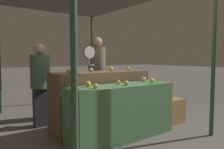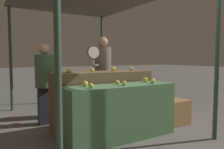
% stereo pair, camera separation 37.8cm
% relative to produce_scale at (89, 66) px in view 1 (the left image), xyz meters
% --- Properties ---
extents(ground_plane, '(60.00, 60.00, 0.00)m').
position_rel_produce_scale_xyz_m(ground_plane, '(-0.12, -1.25, -1.14)').
color(ground_plane, '#66605B').
extents(display_counter_front, '(1.88, 0.55, 0.88)m').
position_rel_produce_scale_xyz_m(display_counter_front, '(-0.12, -1.25, -0.70)').
color(display_counter_front, '#4C7A4C').
rests_on(display_counter_front, ground_plane).
extents(display_counter_back, '(1.88, 0.55, 1.07)m').
position_rel_produce_scale_xyz_m(display_counter_back, '(-0.12, -0.65, -0.61)').
color(display_counter_back, brown).
rests_on(display_counter_back, ground_plane).
extents(apple_front_0, '(0.07, 0.07, 0.07)m').
position_rel_produce_scale_xyz_m(apple_front_0, '(-0.71, -1.35, -0.22)').
color(apple_front_0, gold).
rests_on(apple_front_0, display_counter_front).
extents(apple_front_1, '(0.08, 0.08, 0.08)m').
position_rel_produce_scale_xyz_m(apple_front_1, '(-0.13, -1.35, -0.22)').
color(apple_front_1, gold).
rests_on(apple_front_1, display_counter_front).
extents(apple_front_2, '(0.08, 0.08, 0.08)m').
position_rel_produce_scale_xyz_m(apple_front_2, '(0.46, -1.36, -0.22)').
color(apple_front_2, yellow).
rests_on(apple_front_2, display_counter_front).
extents(apple_front_3, '(0.09, 0.09, 0.09)m').
position_rel_produce_scale_xyz_m(apple_front_3, '(-0.71, -1.14, -0.21)').
color(apple_front_3, yellow).
rests_on(apple_front_3, display_counter_front).
extents(apple_front_4, '(0.07, 0.07, 0.07)m').
position_rel_produce_scale_xyz_m(apple_front_4, '(-0.13, -1.15, -0.22)').
color(apple_front_4, yellow).
rests_on(apple_front_4, display_counter_front).
extents(apple_front_5, '(0.09, 0.09, 0.09)m').
position_rel_produce_scale_xyz_m(apple_front_5, '(0.47, -1.14, -0.21)').
color(apple_front_5, yellow).
rests_on(apple_front_5, display_counter_front).
extents(apple_back_0, '(0.08, 0.08, 0.08)m').
position_rel_produce_scale_xyz_m(apple_back_0, '(-0.79, -0.66, -0.03)').
color(apple_back_0, gold).
rests_on(apple_back_0, display_counter_back).
extents(apple_back_1, '(0.08, 0.08, 0.08)m').
position_rel_produce_scale_xyz_m(apple_back_1, '(-0.35, -0.64, -0.03)').
color(apple_back_1, gold).
rests_on(apple_back_1, display_counter_back).
extents(apple_back_2, '(0.09, 0.09, 0.09)m').
position_rel_produce_scale_xyz_m(apple_back_2, '(0.10, -0.64, -0.03)').
color(apple_back_2, gold).
rests_on(apple_back_2, display_counter_back).
extents(apple_back_3, '(0.07, 0.07, 0.07)m').
position_rel_produce_scale_xyz_m(apple_back_3, '(0.53, -0.64, -0.04)').
color(apple_back_3, gold).
rests_on(apple_back_3, display_counter_back).
extents(produce_scale, '(0.27, 0.20, 1.58)m').
position_rel_produce_scale_xyz_m(produce_scale, '(0.00, 0.00, 0.00)').
color(produce_scale, '#99999E').
rests_on(produce_scale, ground_plane).
extents(person_vendor_at_scale, '(0.50, 0.50, 1.81)m').
position_rel_produce_scale_xyz_m(person_vendor_at_scale, '(0.41, 0.33, -0.10)').
color(person_vendor_at_scale, '#2D2D38').
rests_on(person_vendor_at_scale, ground_plane).
extents(person_customer_left, '(0.38, 0.38, 1.60)m').
position_rel_produce_scale_xyz_m(person_customer_left, '(-0.99, 0.17, -0.23)').
color(person_customer_left, '#2D2D38').
rests_on(person_customer_left, ground_plane).
extents(wooden_crate_side, '(0.48, 0.48, 0.48)m').
position_rel_produce_scale_xyz_m(wooden_crate_side, '(1.25, -1.11, -0.90)').
color(wooden_crate_side, '#9E7547').
rests_on(wooden_crate_side, ground_plane).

